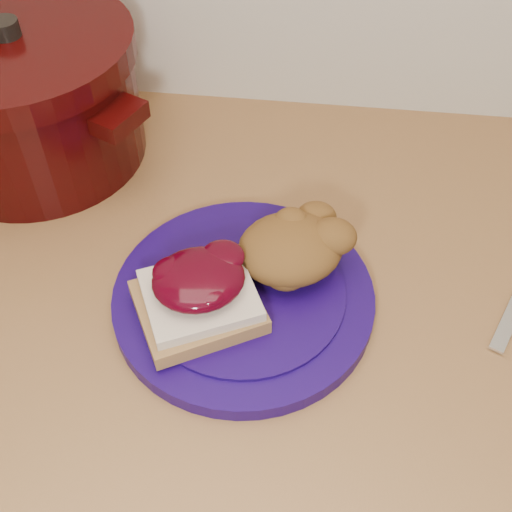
# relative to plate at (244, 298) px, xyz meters

# --- Properties ---
(base_cabinet) EXTENTS (4.00, 0.60, 0.86)m
(base_cabinet) POSITION_rel_plate_xyz_m (0.05, 0.05, -0.48)
(base_cabinet) COLOR beige
(base_cabinet) RESTS_ON floor
(plate) EXTENTS (0.34, 0.34, 0.02)m
(plate) POSITION_rel_plate_xyz_m (0.00, 0.00, 0.00)
(plate) COLOR #16054C
(plate) RESTS_ON wood_countertop
(sandwich) EXTENTS (0.14, 0.14, 0.05)m
(sandwich) POSITION_rel_plate_xyz_m (-0.04, -0.03, 0.04)
(sandwich) COLOR olive
(sandwich) RESTS_ON plate
(stuffing_mound) EXTENTS (0.13, 0.12, 0.05)m
(stuffing_mound) POSITION_rel_plate_xyz_m (0.04, 0.04, 0.04)
(stuffing_mound) COLOR brown
(stuffing_mound) RESTS_ON plate
(dutch_oven) EXTENTS (0.36, 0.36, 0.17)m
(dutch_oven) POSITION_rel_plate_xyz_m (-0.28, 0.21, 0.07)
(dutch_oven) COLOR black
(dutch_oven) RESTS_ON wood_countertop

